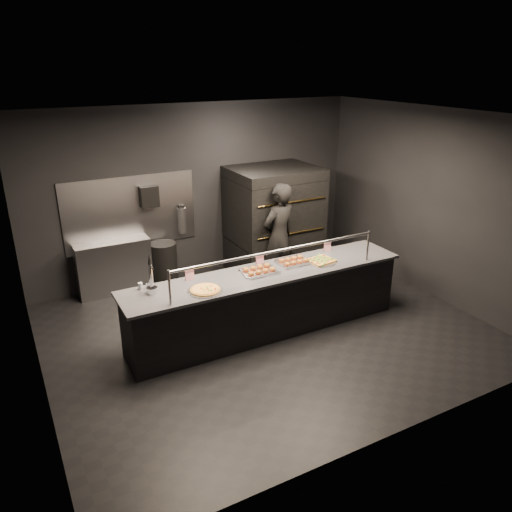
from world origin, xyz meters
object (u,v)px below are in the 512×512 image
pizza_oven (273,220)px  slider_tray_a (259,270)px  beer_tap (151,282)px  square_pizza (321,261)px  towel_dispenser (149,196)px  prep_shelf (114,267)px  slider_tray_b (294,261)px  service_counter (267,302)px  fire_extinguisher (182,220)px  round_pizza (205,290)px  worker (279,237)px  trash_bin (164,264)px

pizza_oven → slider_tray_a: pizza_oven is taller
beer_tap → square_pizza: size_ratio=1.21×
towel_dispenser → slider_tray_a: 2.54m
slider_tray_a → beer_tap: bearing=177.8°
prep_shelf → slider_tray_b: slider_tray_b is taller
service_counter → fire_extinguisher: size_ratio=8.12×
slider_tray_a → round_pizza: bearing=-167.3°
slider_tray_a → slider_tray_b: slider_tray_a is taller
prep_shelf → round_pizza: 2.59m
round_pizza → worker: bearing=35.5°
slider_tray_a → trash_bin: bearing=107.3°
service_counter → fire_extinguisher: service_counter is taller
service_counter → beer_tap: beer_tap is taller
prep_shelf → round_pizza: (0.61, -2.47, 0.49)m
fire_extinguisher → round_pizza: 2.63m
round_pizza → square_pizza: 1.86m
round_pizza → square_pizza: (1.86, 0.11, 0.00)m
slider_tray_b → square_pizza: bearing=-22.0°
fire_extinguisher → square_pizza: 2.73m
worker → square_pizza: bearing=75.3°
round_pizza → trash_bin: 2.44m
worker → trash_bin: bearing=-45.3°
prep_shelf → round_pizza: bearing=-76.1°
prep_shelf → slider_tray_a: 2.77m
prep_shelf → square_pizza: 3.45m
fire_extinguisher → trash_bin: (-0.43, -0.18, -0.68)m
fire_extinguisher → round_pizza: fire_extinguisher is taller
trash_bin → fire_extinguisher: bearing=22.8°
towel_dispenser → trash_bin: 1.19m
slider_tray_a → square_pizza: bearing=-5.3°
prep_shelf → towel_dispenser: (0.70, 0.07, 1.10)m
prep_shelf → worker: size_ratio=0.66×
fire_extinguisher → towel_dispenser: bearing=-179.0°
towel_dispenser → round_pizza: size_ratio=0.79×
square_pizza → fire_extinguisher: bearing=116.6°
prep_shelf → slider_tray_b: 3.09m
round_pizza → service_counter: bearing=8.6°
prep_shelf → worker: worker is taller
service_counter → round_pizza: 1.11m
service_counter → slider_tray_a: size_ratio=7.67×
beer_tap → square_pizza: beer_tap is taller
service_counter → fire_extinguisher: bearing=98.3°
service_counter → towel_dispenser: bearing=110.6°
pizza_oven → round_pizza: bearing=-136.9°
towel_dispenser → fire_extinguisher: 0.74m
round_pizza → slider_tray_a: 0.91m
pizza_oven → fire_extinguisher: bearing=162.1°
towel_dispenser → prep_shelf: bearing=-174.3°
beer_tap → round_pizza: size_ratio=1.20×
pizza_oven → worker: 0.77m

